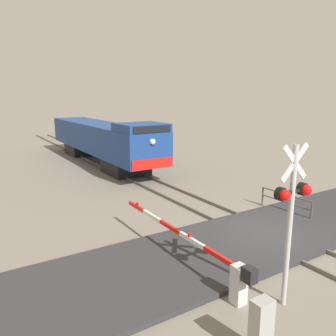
{
  "coord_description": "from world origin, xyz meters",
  "views": [
    {
      "loc": [
        -9.98,
        -8.47,
        5.55
      ],
      "look_at": [
        -0.91,
        5.83,
        1.83
      ],
      "focal_mm": 35.64,
      "sensor_mm": 36.0,
      "label": 1
    }
  ],
  "objects": [
    {
      "name": "ground_plane",
      "position": [
        0.0,
        0.0,
        0.0
      ],
      "size": [
        160.0,
        160.0,
        0.0
      ],
      "primitive_type": "plane",
      "color": "slate"
    },
    {
      "name": "locomotive",
      "position": [
        0.0,
        17.48,
        1.99
      ],
      "size": [
        3.03,
        17.56,
        3.78
      ],
      "color": "black",
      "rests_on": "ground_plane"
    },
    {
      "name": "utility_cabinet",
      "position": [
        -5.01,
        -4.32,
        0.69
      ],
      "size": [
        0.46,
        0.32,
        1.38
      ],
      "primitive_type": "cube",
      "color": "#999993",
      "rests_on": "ground_plane"
    },
    {
      "name": "crossing_gate",
      "position": [
        -4.04,
        -1.55,
        0.79
      ],
      "size": [
        0.36,
        7.17,
        1.23
      ],
      "color": "silver",
      "rests_on": "ground_plane"
    },
    {
      "name": "rail_track_left",
      "position": [
        -0.72,
        0.0,
        0.07
      ],
      "size": [
        0.08,
        80.0,
        0.15
      ],
      "primitive_type": "cube",
      "color": "#59544C",
      "rests_on": "ground_plane"
    },
    {
      "name": "guard_railing",
      "position": [
        2.95,
        1.38,
        0.63
      ],
      "size": [
        0.08,
        2.91,
        0.95
      ],
      "color": "#4C4742",
      "rests_on": "ground_plane"
    },
    {
      "name": "rail_track_right",
      "position": [
        0.72,
        0.0,
        0.07
      ],
      "size": [
        0.08,
        80.0,
        0.15
      ],
      "primitive_type": "cube",
      "color": "#59544C",
      "rests_on": "ground_plane"
    },
    {
      "name": "crossing_signal",
      "position": [
        -3.02,
        -3.37,
        2.76
      ],
      "size": [
        1.18,
        0.33,
        4.4
      ],
      "color": "#ADADB2",
      "rests_on": "ground_plane"
    },
    {
      "name": "road_surface",
      "position": [
        0.0,
        0.0,
        0.08
      ],
      "size": [
        36.0,
        4.49,
        0.16
      ],
      "primitive_type": "cube",
      "color": "#2D2D30",
      "rests_on": "ground_plane"
    }
  ]
}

